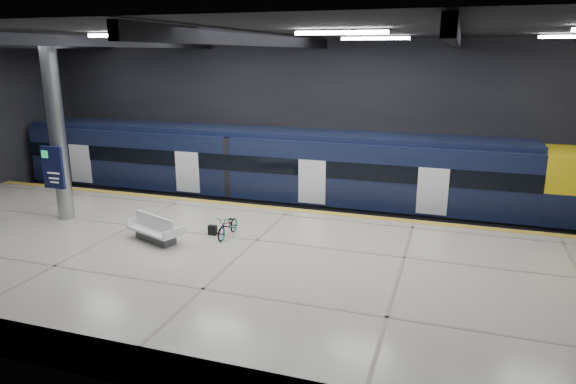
% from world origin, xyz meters
% --- Properties ---
extents(ground, '(30.00, 30.00, 0.00)m').
position_xyz_m(ground, '(0.00, 0.00, 0.00)').
color(ground, black).
rests_on(ground, ground).
extents(room_shell, '(30.10, 16.10, 8.05)m').
position_xyz_m(room_shell, '(-0.00, 0.00, 5.72)').
color(room_shell, black).
rests_on(room_shell, ground).
extents(platform, '(30.00, 11.00, 1.10)m').
position_xyz_m(platform, '(0.00, -2.50, 0.55)').
color(platform, '#B3AC97').
rests_on(platform, ground).
extents(safety_strip, '(30.00, 0.40, 0.01)m').
position_xyz_m(safety_strip, '(0.00, 2.75, 1.11)').
color(safety_strip, gold).
rests_on(safety_strip, platform).
extents(rails, '(30.00, 1.52, 0.16)m').
position_xyz_m(rails, '(0.00, 5.50, 0.08)').
color(rails, gray).
rests_on(rails, ground).
extents(train, '(29.40, 2.84, 3.79)m').
position_xyz_m(train, '(-0.66, 5.50, 2.06)').
color(train, black).
rests_on(train, ground).
extents(bench, '(2.26, 1.56, 0.92)m').
position_xyz_m(bench, '(-3.26, -2.17, 1.42)').
color(bench, '#595B60').
rests_on(bench, platform).
extents(bicycle, '(0.54, 1.52, 0.80)m').
position_xyz_m(bicycle, '(-1.08, -1.00, 1.50)').
color(bicycle, '#99999E').
rests_on(bicycle, platform).
extents(pannier_bag, '(0.31, 0.19, 0.35)m').
position_xyz_m(pannier_bag, '(-1.68, -1.00, 1.28)').
color(pannier_bag, black).
rests_on(pannier_bag, platform).
extents(info_column, '(0.90, 0.78, 6.90)m').
position_xyz_m(info_column, '(-8.00, -1.03, 4.46)').
color(info_column, '#9EA0A5').
rests_on(info_column, platform).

